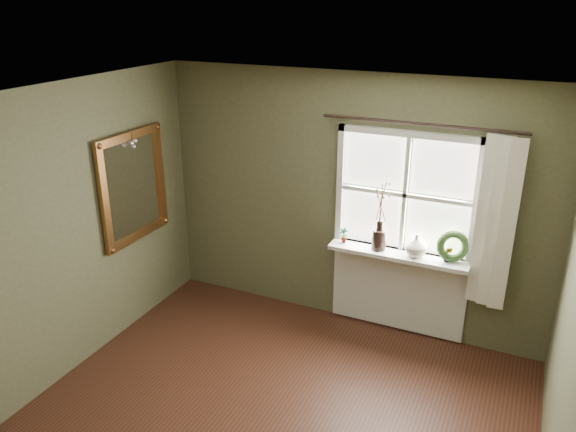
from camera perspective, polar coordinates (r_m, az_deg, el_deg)
The scene contains 14 objects.
ceiling at distance 3.30m, azimuth -5.60°, elevation 10.07°, with size 4.50×4.50×0.00m, color silver.
wall_back at distance 5.70m, azimuth 6.48°, elevation 1.44°, with size 4.00×0.10×2.60m, color brown.
wall_left at distance 5.02m, azimuth -25.79°, elevation -3.58°, with size 0.10×4.50×2.60m, color brown.
window_frame at distance 5.44m, azimuth 11.82°, elevation 2.12°, with size 1.36×0.06×1.24m.
window_sill at distance 5.56m, azimuth 11.10°, elevation -3.86°, with size 1.36×0.26×0.04m, color silver.
window_apron at distance 5.85m, azimuth 11.06°, elevation -7.32°, with size 1.36×0.04×0.88m, color silver.
dark_jug at distance 5.55m, azimuth 9.21°, elevation -2.37°, with size 0.14×0.14×0.20m, color black.
cream_vase at distance 5.47m, azimuth 12.89°, elevation -2.93°, with size 0.21×0.21×0.22m, color beige.
wreath at distance 5.46m, azimuth 16.36°, elevation -3.27°, with size 0.30×0.30×0.07m, color #2E4B21.
potted_plant_left at distance 5.65m, azimuth 5.68°, elevation -1.97°, with size 0.08×0.06×0.16m, color #2E4B21.
potted_plant_right at distance 5.44m, azimuth 15.91°, elevation -3.73°, with size 0.09×0.07×0.16m, color #2E4B21.
curtain at distance 5.28m, azimuth 20.33°, elevation -0.74°, with size 0.36×0.12×1.59m, color beige.
curtain_rod at distance 5.17m, azimuth 13.35°, elevation 9.08°, with size 0.03×0.03×1.84m, color black.
gilt_mirror at distance 5.77m, azimuth -15.43°, elevation 2.94°, with size 0.10×0.93×1.11m.
Camera 1 is at (1.63, -2.79, 3.26)m, focal length 35.00 mm.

